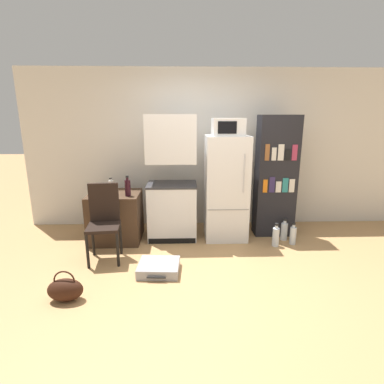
% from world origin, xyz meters
% --- Properties ---
extents(ground_plane, '(24.00, 24.00, 0.00)m').
position_xyz_m(ground_plane, '(0.00, 0.00, 0.00)').
color(ground_plane, tan).
extents(wall_back, '(6.40, 0.10, 2.59)m').
position_xyz_m(wall_back, '(0.20, 2.00, 1.29)').
color(wall_back, silver).
rests_on(wall_back, ground_plane).
extents(side_table, '(0.74, 0.66, 0.73)m').
position_xyz_m(side_table, '(-1.41, 1.27, 0.36)').
color(side_table, '#422D1E').
rests_on(side_table, ground_plane).
extents(kitchen_hutch, '(0.74, 0.53, 1.86)m').
position_xyz_m(kitchen_hutch, '(-0.56, 1.34, 0.87)').
color(kitchen_hutch, white).
rests_on(kitchen_hutch, ground_plane).
extents(refrigerator, '(0.63, 0.59, 1.56)m').
position_xyz_m(refrigerator, '(0.25, 1.32, 0.78)').
color(refrigerator, white).
rests_on(refrigerator, ground_plane).
extents(microwave, '(0.45, 0.44, 0.24)m').
position_xyz_m(microwave, '(0.25, 1.32, 1.69)').
color(microwave, silver).
rests_on(microwave, refrigerator).
extents(bookshelf, '(0.60, 0.33, 1.86)m').
position_xyz_m(bookshelf, '(1.04, 1.44, 0.93)').
color(bookshelf, black).
rests_on(bookshelf, ground_plane).
extents(bottle_wine_dark, '(0.08, 0.08, 0.29)m').
position_xyz_m(bottle_wine_dark, '(-1.18, 1.11, 0.85)').
color(bottle_wine_dark, black).
rests_on(bottle_wine_dark, side_table).
extents(bottle_amber_beer, '(0.09, 0.09, 0.14)m').
position_xyz_m(bottle_amber_beer, '(-1.60, 1.20, 0.79)').
color(bottle_amber_beer, brown).
rests_on(bottle_amber_beer, side_table).
extents(bottle_milk_white, '(0.07, 0.07, 0.19)m').
position_xyz_m(bottle_milk_white, '(-1.50, 1.46, 0.81)').
color(bottle_milk_white, white).
rests_on(bottle_milk_white, side_table).
extents(chair, '(0.44, 0.44, 1.00)m').
position_xyz_m(chair, '(-1.42, 0.67, 0.58)').
color(chair, black).
rests_on(chair, ground_plane).
extents(suitcase_large_flat, '(0.51, 0.47, 0.12)m').
position_xyz_m(suitcase_large_flat, '(-0.70, 0.24, 0.06)').
color(suitcase_large_flat, '#99999E').
rests_on(suitcase_large_flat, ground_plane).
extents(handbag, '(0.36, 0.20, 0.33)m').
position_xyz_m(handbag, '(-1.60, -0.30, 0.12)').
color(handbag, '#33190F').
rests_on(handbag, ground_plane).
extents(water_bottle_front, '(0.09, 0.09, 0.33)m').
position_xyz_m(water_bottle_front, '(1.22, 1.01, 0.14)').
color(water_bottle_front, silver).
rests_on(water_bottle_front, ground_plane).
extents(water_bottle_middle, '(0.10, 0.10, 0.35)m').
position_xyz_m(water_bottle_middle, '(0.94, 0.95, 0.15)').
color(water_bottle_middle, silver).
rests_on(water_bottle_middle, ground_plane).
extents(water_bottle_back, '(0.10, 0.10, 0.34)m').
position_xyz_m(water_bottle_back, '(1.14, 1.17, 0.14)').
color(water_bottle_back, silver).
rests_on(water_bottle_back, ground_plane).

